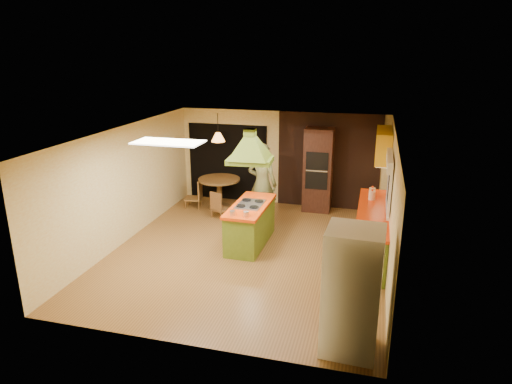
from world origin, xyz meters
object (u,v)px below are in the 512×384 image
(man, at_px, (262,184))
(kitchen_island, at_px, (250,224))
(refrigerator, at_px, (352,291))
(wall_oven, at_px, (318,170))
(canister_large, at_px, (372,192))
(dining_table, at_px, (219,187))

(man, bearing_deg, kitchen_island, 100.78)
(kitchen_island, distance_m, man, 1.35)
(refrigerator, distance_m, wall_oven, 5.82)
(wall_oven, bearing_deg, kitchen_island, -113.54)
(canister_large, bearing_deg, kitchen_island, -154.93)
(wall_oven, bearing_deg, refrigerator, -78.27)
(wall_oven, distance_m, dining_table, 2.60)
(kitchen_island, bearing_deg, man, 93.27)
(kitchen_island, distance_m, refrigerator, 3.92)
(man, relative_size, dining_table, 1.81)
(wall_oven, relative_size, canister_large, 11.03)
(kitchen_island, xyz_separation_m, canister_large, (2.47, 1.16, 0.56))
(man, bearing_deg, dining_table, -21.71)
(man, distance_m, canister_large, 2.52)
(man, height_order, refrigerator, man)
(wall_oven, distance_m, canister_large, 1.96)
(dining_table, relative_size, canister_large, 5.58)
(kitchen_island, relative_size, man, 0.91)
(dining_table, bearing_deg, refrigerator, -54.39)
(dining_table, height_order, canister_large, canister_large)
(kitchen_island, height_order, man, man)
(man, distance_m, refrigerator, 4.98)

